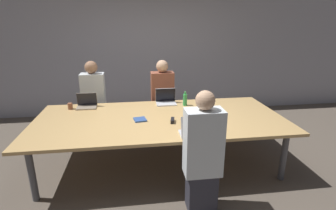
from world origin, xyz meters
TOP-DOWN VIEW (x-y plane):
  - ground_plane at (0.00, 0.00)m, footprint 24.00×24.00m
  - curtain_wall at (0.00, 2.41)m, footprint 12.00×0.06m
  - conference_table at (0.00, 0.00)m, footprint 3.50×1.62m
  - laptop_near_midright at (0.33, -0.67)m, footprint 0.32×0.26m
  - person_near_midright at (0.35, -1.03)m, footprint 0.40×0.24m
  - bottle_near_midright at (0.57, -0.55)m, footprint 0.06×0.06m
  - laptop_far_center at (0.17, 0.65)m, footprint 0.33×0.24m
  - person_far_center at (0.16, 1.05)m, footprint 0.40×0.24m
  - bottle_far_center at (0.46, 0.50)m, footprint 0.07×0.07m
  - laptop_far_left at (-1.10, 0.63)m, footprint 0.31×0.22m
  - person_far_left at (-1.05, 1.09)m, footprint 0.40×0.24m
  - cup_far_left at (-1.34, 0.57)m, footprint 0.07×0.07m
  - stapler at (0.15, -0.20)m, footprint 0.07×0.16m
  - notebook at (-0.29, -0.06)m, footprint 0.19×0.20m

SIDE VIEW (x-z plane):
  - ground_plane at x=0.00m, z-range 0.00..0.00m
  - person_near_midright at x=0.35m, z-range -0.02..1.37m
  - person_far_center at x=0.16m, z-range -0.02..1.38m
  - person_far_left at x=-1.05m, z-range -0.02..1.38m
  - conference_table at x=0.00m, z-range 0.32..1.06m
  - notebook at x=-0.29m, z-range 0.74..0.76m
  - stapler at x=0.15m, z-range 0.74..0.79m
  - cup_far_left at x=-1.34m, z-range 0.74..0.83m
  - laptop_far_left at x=-1.10m, z-range 0.69..0.91m
  - laptop_far_center at x=0.17m, z-range 0.68..0.93m
  - laptop_near_midright at x=0.33m, z-range 0.68..0.94m
  - bottle_far_center at x=0.46m, z-range 0.72..0.95m
  - bottle_near_midright at x=0.57m, z-range 0.72..0.98m
  - curtain_wall at x=0.00m, z-range 0.00..2.80m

